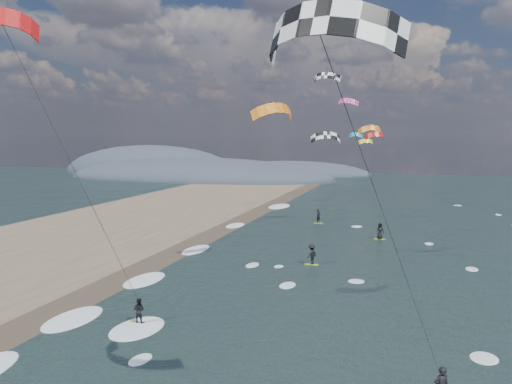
# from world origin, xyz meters

# --- Properties ---
(ground) EXTENTS (260.00, 260.00, 0.00)m
(ground) POSITION_xyz_m (0.00, 0.00, 0.00)
(ground) COLOR black
(ground) RESTS_ON ground
(wet_sand_strip) EXTENTS (3.00, 240.00, 0.00)m
(wet_sand_strip) POSITION_xyz_m (-12.00, 10.00, 0.00)
(wet_sand_strip) COLOR #382D23
(wet_sand_strip) RESTS_ON ground
(coastal_hills) EXTENTS (80.00, 41.00, 15.00)m
(coastal_hills) POSITION_xyz_m (-44.84, 107.86, 0.00)
(coastal_hills) COLOR #3D4756
(coastal_hills) RESTS_ON ground
(kitesurfer_near_a) EXTENTS (7.90, 8.84, 14.85)m
(kitesurfer_near_a) POSITION_xyz_m (6.52, -4.66, 11.20)
(kitesurfer_near_a) COLOR #ABC021
(kitesurfer_near_a) RESTS_ON ground
(kitesurfer_near_b) EXTENTS (6.80, 8.71, 16.71)m
(kitesurfer_near_b) POSITION_xyz_m (-8.43, 2.24, 10.40)
(kitesurfer_near_b) COLOR #ABC021
(kitesurfer_near_b) RESTS_ON ground
(far_kitesurfers) EXTENTS (8.76, 22.12, 1.67)m
(far_kitesurfers) POSITION_xyz_m (1.44, 31.05, 0.83)
(far_kitesurfers) COLOR #ABC021
(far_kitesurfers) RESTS_ON ground
(bg_kite_field) EXTENTS (8.92, 72.35, 9.94)m
(bg_kite_field) POSITION_xyz_m (-0.90, 58.19, 12.56)
(bg_kite_field) COLOR gray
(bg_kite_field) RESTS_ON ground
(shoreline_surf) EXTENTS (2.40, 79.40, 0.11)m
(shoreline_surf) POSITION_xyz_m (-10.80, 14.75, 0.00)
(shoreline_surf) COLOR white
(shoreline_surf) RESTS_ON ground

